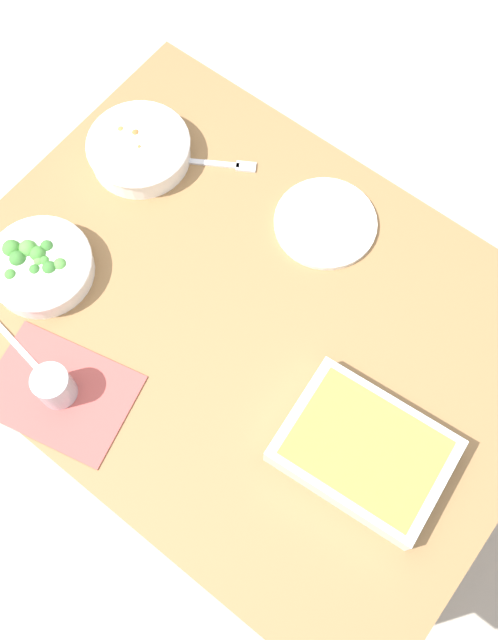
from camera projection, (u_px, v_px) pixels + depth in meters
name	position (u px, v px, depth m)	size (l,w,h in m)	color
ground_plane	(249.00, 413.00, 2.12)	(6.00, 6.00, 0.00)	#B2A899
dining_table	(249.00, 336.00, 1.52)	(1.20, 0.90, 0.74)	olive
placemat	(60.00, 393.00, 1.38)	(0.28, 0.20, 0.00)	#B24C47
stew_bowl	(139.00, 149.00, 1.55)	(0.23, 0.23, 0.06)	white
broccoli_bowl	(40.00, 266.00, 1.45)	(0.22, 0.22, 0.07)	white
baking_dish	(364.00, 450.00, 1.30)	(0.32, 0.24, 0.06)	silver
drink_cup	(55.00, 387.00, 1.34)	(0.07, 0.07, 0.08)	#B2BCC6
side_plate	(325.00, 223.00, 1.51)	(0.22, 0.22, 0.01)	white
spoon_by_stew	(147.00, 171.00, 1.56)	(0.16, 0.11, 0.01)	silver
spoon_by_broccoli	(47.00, 290.00, 1.46)	(0.15, 0.12, 0.01)	silver
spoon_spare	(29.00, 358.00, 1.40)	(0.18, 0.04, 0.01)	silver
fork_on_table	(223.00, 164.00, 1.57)	(0.16, 0.11, 0.01)	silver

